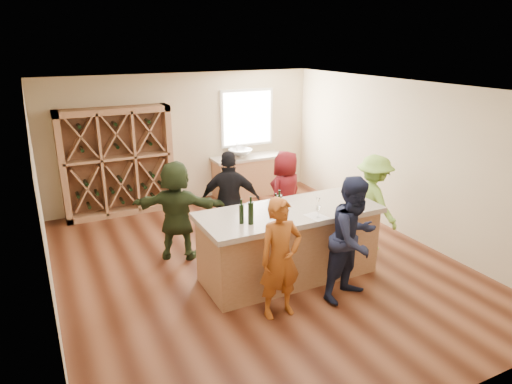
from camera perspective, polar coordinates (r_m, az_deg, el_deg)
name	(u,v)px	position (r m, az deg, el deg)	size (l,w,h in m)	color
floor	(256,266)	(7.53, 0.00, -9.23)	(6.00, 7.00, 0.10)	brown
ceiling	(256,84)	(6.69, 0.00, 13.30)	(6.00, 7.00, 0.10)	white
wall_back	(184,138)	(10.18, -9.02, 6.65)	(6.00, 0.10, 2.80)	beige
wall_front	(438,289)	(4.35, 21.79, -11.24)	(6.00, 0.10, 2.80)	beige
wall_left	(37,214)	(6.31, -25.65, -2.44)	(0.10, 7.00, 2.80)	beige
wall_right	(406,159)	(8.72, 18.27, 3.94)	(0.10, 7.00, 2.80)	beige
window_frame	(247,118)	(10.58, -1.13, 9.26)	(1.30, 0.06, 1.30)	white
window_pane	(248,118)	(10.55, -1.05, 9.23)	(1.18, 0.01, 1.18)	white
wine_rack	(118,162)	(9.64, -16.92, 3.57)	(2.20, 0.45, 2.20)	#A0704C
back_counter_base	(248,177)	(10.60, -0.95, 1.94)	(1.60, 0.58, 0.86)	#A0704C
back_counter_top	(248,157)	(10.47, -0.96, 4.35)	(1.70, 0.62, 0.06)	#AB9D8D
sink	(240,153)	(10.36, -1.97, 4.89)	(0.54, 0.54, 0.19)	silver
faucet	(237,149)	(10.51, -2.38, 5.40)	(0.02, 0.02, 0.30)	silver
tasting_counter_base	(289,246)	(6.95, 4.11, -6.74)	(2.60, 1.00, 1.00)	#A0704C
tasting_counter_top	(290,213)	(6.73, 4.22, -2.58)	(2.72, 1.12, 0.08)	#AB9D8D
wine_bottle_a	(241,214)	(6.18, -1.83, -2.77)	(0.07, 0.07, 0.27)	black
wine_bottle_b	(251,213)	(6.15, -0.65, -2.66)	(0.08, 0.08, 0.31)	black
wine_bottle_d	(276,209)	(6.35, 2.46, -2.10)	(0.07, 0.07, 0.29)	black
wine_bottle_e	(279,206)	(6.44, 2.90, -1.75)	(0.07, 0.07, 0.30)	black
wine_glass_a	(284,218)	(6.17, 3.55, -3.28)	(0.07, 0.07, 0.19)	white
wine_glass_b	(318,212)	(6.45, 7.81, -2.51)	(0.06, 0.06, 0.17)	white
wine_glass_c	(347,208)	(6.65, 11.27, -1.93)	(0.07, 0.07, 0.19)	white
wine_glass_d	(318,204)	(6.77, 7.75, -1.51)	(0.06, 0.06, 0.16)	white
wine_glass_e	(356,201)	(7.00, 12.35, -1.05)	(0.06, 0.06, 0.17)	white
tasting_menu_a	(279,224)	(6.22, 2.86, -3.97)	(0.23, 0.31, 0.00)	white
tasting_menu_b	(317,217)	(6.51, 7.58, -3.06)	(0.24, 0.33, 0.00)	white
tasting_menu_c	(353,209)	(6.89, 12.03, -2.10)	(0.24, 0.33, 0.00)	white
person_near_left	(280,259)	(5.88, 3.08, -8.30)	(0.59, 0.43, 1.62)	#994C19
person_near_right	(354,239)	(6.38, 12.14, -5.75)	(0.86, 0.47, 1.77)	#191E38
person_server	(373,203)	(7.99, 14.41, -1.30)	(1.07, 0.50, 1.65)	#8CC64C
person_far_mid	(230,202)	(7.67, -3.23, -1.22)	(1.02, 0.52, 1.74)	black
person_far_right	(285,194)	(8.27, 3.70, -0.27)	(0.78, 0.51, 1.60)	#590F14
person_far_left	(177,210)	(7.51, -9.88, -2.25)	(1.54, 0.55, 1.66)	#263319
wine_glass_f	(280,201)	(6.83, 3.03, -1.10)	(0.07, 0.07, 0.18)	white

